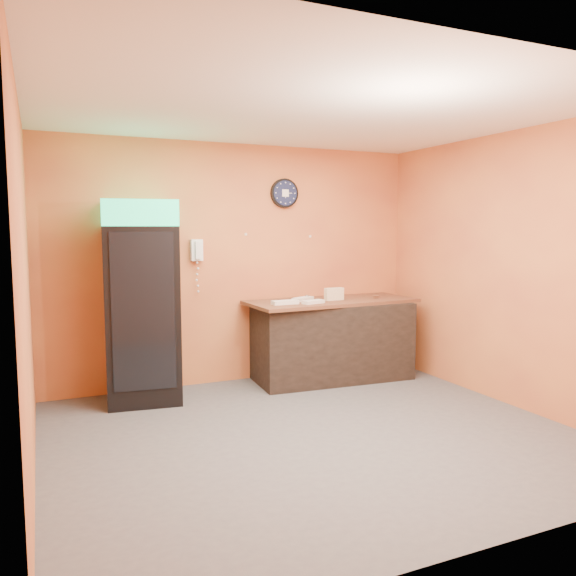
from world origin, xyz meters
TOP-DOWN VIEW (x-y plane):
  - floor at (0.00, 0.00)m, footprint 4.50×4.50m
  - back_wall at (0.00, 2.00)m, footprint 4.50×0.02m
  - left_wall at (-2.25, 0.00)m, footprint 0.02×4.00m
  - right_wall at (2.25, 0.00)m, footprint 0.02×4.00m
  - ceiling at (0.00, 0.00)m, footprint 4.50×4.00m
  - beverage_cooler at (-1.18, 1.60)m, footprint 0.82×0.83m
  - prep_counter at (1.04, 1.59)m, footprint 1.90×0.94m
  - wall_clock at (0.59, 1.97)m, footprint 0.35×0.06m
  - wall_phone at (-0.51, 1.95)m, footprint 0.13×0.11m
  - butcher_paper at (1.04, 1.59)m, footprint 2.07×0.91m
  - sub_roll_stack at (1.05, 1.54)m, footprint 0.24×0.09m
  - wrapped_sandwich_left at (0.37, 1.45)m, footprint 0.30×0.12m
  - wrapped_sandwich_mid at (0.69, 1.37)m, footprint 0.28×0.17m
  - wrapped_sandwich_right at (0.68, 1.64)m, footprint 0.31×0.24m
  - kitchen_tool at (0.76, 1.69)m, footprint 0.06×0.06m

SIDE VIEW (x-z plane):
  - floor at x=0.00m, z-range 0.00..0.00m
  - prep_counter at x=1.04m, z-range 0.00..0.93m
  - butcher_paper at x=1.04m, z-range 0.93..0.97m
  - wrapped_sandwich_mid at x=0.69m, z-range 0.97..1.00m
  - wrapped_sandwich_right at x=0.68m, z-range 0.97..1.01m
  - wrapped_sandwich_left at x=0.37m, z-range 0.97..1.01m
  - kitchen_tool at x=0.76m, z-range 0.97..1.03m
  - beverage_cooler at x=-1.18m, z-range -0.02..2.08m
  - sub_roll_stack at x=1.05m, z-range 0.97..1.11m
  - back_wall at x=0.00m, z-range 0.00..2.80m
  - left_wall at x=-2.25m, z-range 0.00..2.80m
  - right_wall at x=2.25m, z-range 0.00..2.80m
  - wall_phone at x=-0.51m, z-range 1.45..1.69m
  - wall_clock at x=0.59m, z-range 2.07..2.42m
  - ceiling at x=0.00m, z-range 2.79..2.81m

